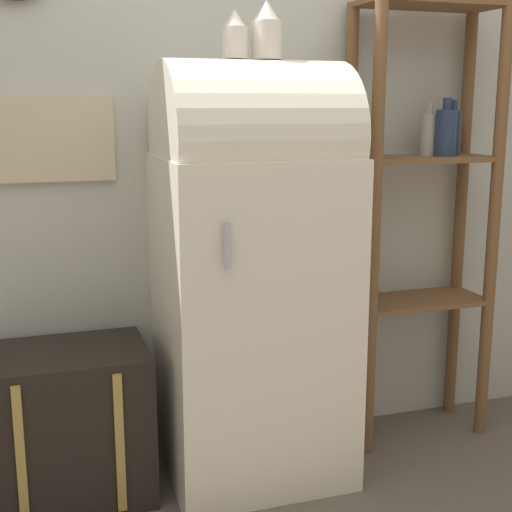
# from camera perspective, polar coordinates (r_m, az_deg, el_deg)

# --- Properties ---
(ground_plane) EXTENTS (12.00, 12.00, 0.00)m
(ground_plane) POSITION_cam_1_polar(r_m,az_deg,el_deg) (2.67, 1.71, -19.33)
(ground_plane) COLOR #60564C
(wall_back) EXTENTS (7.00, 0.09, 2.70)m
(wall_back) POSITION_cam_1_polar(r_m,az_deg,el_deg) (2.83, -2.27, 11.23)
(wall_back) COLOR #B7B7AD
(wall_back) RESTS_ON ground_plane
(refrigerator) EXTENTS (0.66, 0.59, 1.54)m
(refrigerator) POSITION_cam_1_polar(r_m,az_deg,el_deg) (2.61, -0.22, -1.06)
(refrigerator) COLOR silver
(refrigerator) RESTS_ON ground_plane
(suitcase_trunk) EXTENTS (0.58, 0.42, 0.55)m
(suitcase_trunk) POSITION_cam_1_polar(r_m,az_deg,el_deg) (2.69, -14.89, -12.88)
(suitcase_trunk) COLOR black
(suitcase_trunk) RESTS_ON ground_plane
(shelf_unit) EXTENTS (0.59, 0.28, 1.78)m
(shelf_unit) POSITION_cam_1_polar(r_m,az_deg,el_deg) (2.99, 13.22, 4.54)
(shelf_unit) COLOR brown
(shelf_unit) RESTS_ON ground_plane
(vase_left) EXTENTS (0.09, 0.09, 0.16)m
(vase_left) POSITION_cam_1_polar(r_m,az_deg,el_deg) (2.54, -1.70, 17.18)
(vase_left) COLOR silver
(vase_left) RESTS_ON refrigerator
(vase_center) EXTENTS (0.11, 0.11, 0.20)m
(vase_center) POSITION_cam_1_polar(r_m,az_deg,el_deg) (2.57, 0.83, 17.49)
(vase_center) COLOR silver
(vase_center) RESTS_ON refrigerator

